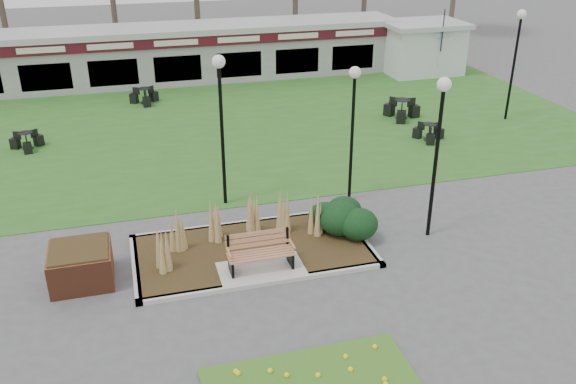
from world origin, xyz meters
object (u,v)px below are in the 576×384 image
object	(u,v)px
brick_planter	(81,265)
bistro_set_a	(27,143)
bistro_set_b	(145,98)
patio_umbrella	(441,49)
lamp_post_near_right	(440,123)
lamp_post_near_left	(220,98)
bistro_set_c	(401,112)
bistro_set_d	(429,135)
food_pavilion	(174,53)
lamp_post_far_right	(518,41)
lamp_post_mid_right	(353,105)
park_bench	(260,251)
service_hut	(422,47)

from	to	relation	value
brick_planter	bistro_set_a	bearing A→B (deg)	102.63
bistro_set_b	patio_umbrella	size ratio (longest dim) A/B	0.50
lamp_post_near_right	bistro_set_b	xyz separation A→B (m)	(-6.98, 15.25, -3.09)
brick_planter	lamp_post_near_left	size ratio (longest dim) A/B	0.32
bistro_set_c	bistro_set_d	distance (m)	2.84
food_pavilion	patio_umbrella	size ratio (longest dim) A/B	8.91
lamp_post_near_right	lamp_post_far_right	xyz separation A→B (m)	(8.25, 8.56, 0.09)
food_pavilion	lamp_post_far_right	bearing A→B (deg)	-38.45
bistro_set_a	patio_umbrella	world-z (taller)	patio_umbrella
lamp_post_far_right	bistro_set_d	distance (m)	5.78
lamp_post_far_right	bistro_set_a	world-z (taller)	lamp_post_far_right
food_pavilion	lamp_post_near_right	world-z (taller)	lamp_post_near_right
food_pavilion	bistro_set_d	distance (m)	15.00
lamp_post_far_right	lamp_post_mid_right	bearing A→B (deg)	-149.02
food_pavilion	bistro_set_a	bearing A→B (deg)	-127.21
food_pavilion	bistro_set_d	world-z (taller)	food_pavilion
bistro_set_c	bistro_set_d	bearing A→B (deg)	-92.75
lamp_post_near_right	bistro_set_c	distance (m)	11.01
lamp_post_near_left	bistro_set_d	distance (m)	10.08
bistro_set_a	bistro_set_b	distance (m)	6.85
food_pavilion	park_bench	bearing A→B (deg)	-90.00
park_bench	bistro_set_d	xyz separation A→B (m)	(8.77, 7.60, -0.34)
patio_umbrella	lamp_post_near_right	bearing A→B (deg)	-119.18
bistro_set_d	patio_umbrella	world-z (taller)	patio_umbrella
food_pavilion	bistro_set_b	distance (m)	4.50
brick_planter	patio_umbrella	bearing A→B (deg)	40.23
bistro_set_c	lamp_post_far_right	bearing A→B (deg)	-16.49
park_bench	brick_planter	world-z (taller)	park_bench
lamp_post_mid_right	bistro_set_c	bearing A→B (deg)	53.85
park_bench	lamp_post_mid_right	xyz separation A→B (m)	(3.74, 3.37, 2.56)
bistro_set_a	bistro_set_c	bearing A→B (deg)	-1.76
park_bench	patio_umbrella	size ratio (longest dim) A/B	0.62
brick_planter	service_hut	world-z (taller)	service_hut
lamp_post_near_left	lamp_post_near_right	world-z (taller)	lamp_post_near_left
park_bench	bistro_set_b	bearing A→B (deg)	96.83
lamp_post_mid_right	bistro_set_b	distance (m)	13.96
lamp_post_near_left	lamp_post_mid_right	bearing A→B (deg)	-11.60
bistro_set_b	food_pavilion	bearing A→B (deg)	64.08
food_pavilion	service_hut	distance (m)	13.64
lamp_post_mid_right	bistro_set_d	distance (m)	7.18
bistro_set_c	bistro_set_b	bearing A→B (deg)	153.52
lamp_post_far_right	bistro_set_b	xyz separation A→B (m)	(-15.22, 6.69, -3.18)
lamp_post_mid_right	bistro_set_c	xyz separation A→B (m)	(5.16, 7.07, -2.84)
service_hut	lamp_post_near_right	bearing A→B (deg)	-116.11
brick_planter	bistro_set_a	xyz separation A→B (m)	(-2.28, 10.17, -0.23)
service_hut	bistro_set_c	xyz separation A→B (m)	(-4.60, -7.31, -1.14)
patio_umbrella	food_pavilion	bearing A→B (deg)	165.36
park_bench	bistro_set_b	xyz separation A→B (m)	(-1.89, 15.82, -0.32)
brick_planter	food_pavilion	bearing A→B (deg)	76.94
lamp_post_far_right	bistro_set_d	size ratio (longest dim) A/B	3.76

